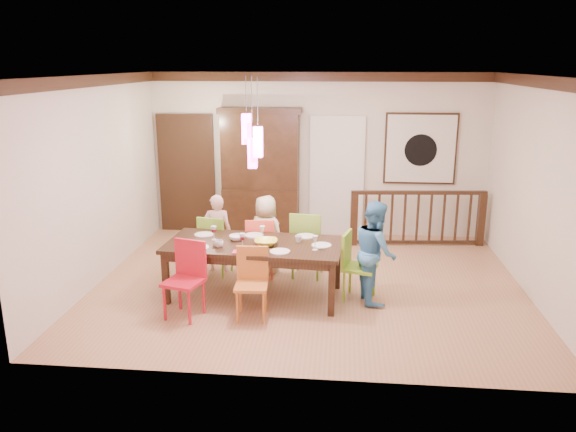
# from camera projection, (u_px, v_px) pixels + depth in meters

# --- Properties ---
(floor) EXTENTS (6.00, 6.00, 0.00)m
(floor) POSITION_uv_depth(u_px,v_px,m) (308.00, 284.00, 8.04)
(floor) COLOR #AD7953
(floor) RESTS_ON ground
(ceiling) EXTENTS (6.00, 6.00, 0.00)m
(ceiling) POSITION_uv_depth(u_px,v_px,m) (310.00, 75.00, 7.27)
(ceiling) COLOR white
(ceiling) RESTS_ON wall_back
(wall_back) EXTENTS (6.00, 0.00, 6.00)m
(wall_back) POSITION_uv_depth(u_px,v_px,m) (318.00, 155.00, 10.05)
(wall_back) COLOR beige
(wall_back) RESTS_ON floor
(wall_left) EXTENTS (0.00, 5.00, 5.00)m
(wall_left) POSITION_uv_depth(u_px,v_px,m) (98.00, 180.00, 7.93)
(wall_left) COLOR beige
(wall_left) RESTS_ON floor
(wall_right) EXTENTS (0.00, 5.00, 5.00)m
(wall_right) POSITION_uv_depth(u_px,v_px,m) (537.00, 189.00, 7.37)
(wall_right) COLOR beige
(wall_right) RESTS_ON floor
(crown_molding) EXTENTS (6.00, 5.00, 0.16)m
(crown_molding) POSITION_uv_depth(u_px,v_px,m) (310.00, 82.00, 7.29)
(crown_molding) COLOR black
(crown_molding) RESTS_ON wall_back
(panel_door) EXTENTS (1.04, 0.07, 2.24)m
(panel_door) POSITION_uv_depth(u_px,v_px,m) (187.00, 175.00, 10.33)
(panel_door) COLOR black
(panel_door) RESTS_ON wall_back
(white_doorway) EXTENTS (0.97, 0.05, 2.22)m
(white_doorway) POSITION_uv_depth(u_px,v_px,m) (337.00, 178.00, 10.09)
(white_doorway) COLOR silver
(white_doorway) RESTS_ON wall_back
(painting) EXTENTS (1.25, 0.06, 1.25)m
(painting) POSITION_uv_depth(u_px,v_px,m) (421.00, 149.00, 9.81)
(painting) COLOR black
(painting) RESTS_ON wall_back
(pendant_cluster) EXTENTS (0.27, 0.21, 1.14)m
(pendant_cluster) POSITION_uv_depth(u_px,v_px,m) (252.00, 141.00, 7.07)
(pendant_cluster) COLOR #F64AC6
(pendant_cluster) RESTS_ON ceiling
(dining_table) EXTENTS (2.39, 1.22, 0.75)m
(dining_table) POSITION_uv_depth(u_px,v_px,m) (254.00, 248.00, 7.45)
(dining_table) COLOR black
(dining_table) RESTS_ON floor
(chair_far_left) EXTENTS (0.48, 0.48, 0.91)m
(chair_far_left) POSITION_uv_depth(u_px,v_px,m) (216.00, 240.00, 8.30)
(chair_far_left) COLOR #7EBE33
(chair_far_left) RESTS_ON floor
(chair_far_mid) EXTENTS (0.45, 0.45, 0.91)m
(chair_far_mid) POSITION_uv_depth(u_px,v_px,m) (260.00, 243.00, 8.18)
(chair_far_mid) COLOR #E54D33
(chair_far_mid) RESTS_ON floor
(chair_far_right) EXTENTS (0.50, 0.50, 1.00)m
(chair_far_right) POSITION_uv_depth(u_px,v_px,m) (308.00, 239.00, 8.19)
(chair_far_right) COLOR #72A22F
(chair_far_right) RESTS_ON floor
(chair_near_left) EXTENTS (0.53, 0.53, 0.95)m
(chair_near_left) POSITION_uv_depth(u_px,v_px,m) (183.00, 276.00, 6.85)
(chair_near_left) COLOR red
(chair_near_left) RESTS_ON floor
(chair_near_mid) EXTENTS (0.42, 0.42, 0.88)m
(chair_near_mid) POSITION_uv_depth(u_px,v_px,m) (251.00, 280.00, 6.84)
(chair_near_mid) COLOR #C06A29
(chair_near_mid) RESTS_ON floor
(chair_end_right) EXTENTS (0.50, 0.50, 0.91)m
(chair_end_right) POSITION_uv_depth(u_px,v_px,m) (360.00, 262.00, 7.39)
(chair_end_right) COLOR #7EB122
(chair_end_right) RESTS_ON floor
(china_hutch) EXTENTS (1.46, 0.46, 2.30)m
(china_hutch) POSITION_uv_depth(u_px,v_px,m) (261.00, 173.00, 10.03)
(china_hutch) COLOR black
(china_hutch) RESTS_ON floor
(balustrade) EXTENTS (2.31, 0.28, 0.96)m
(balustrade) POSITION_uv_depth(u_px,v_px,m) (418.00, 217.00, 9.61)
(balustrade) COLOR black
(balustrade) RESTS_ON floor
(person_far_left) EXTENTS (0.46, 0.32, 1.19)m
(person_far_left) POSITION_uv_depth(u_px,v_px,m) (217.00, 233.00, 8.40)
(person_far_left) COLOR #FBC5BF
(person_far_left) RESTS_ON floor
(person_far_mid) EXTENTS (0.68, 0.58, 1.18)m
(person_far_mid) POSITION_uv_depth(u_px,v_px,m) (266.00, 234.00, 8.34)
(person_far_mid) COLOR beige
(person_far_mid) RESTS_ON floor
(person_end_right) EXTENTS (0.64, 0.75, 1.35)m
(person_end_right) POSITION_uv_depth(u_px,v_px,m) (375.00, 252.00, 7.32)
(person_end_right) COLOR #458CC1
(person_end_right) RESTS_ON floor
(serving_bowl) EXTENTS (0.33, 0.33, 0.07)m
(serving_bowl) POSITION_uv_depth(u_px,v_px,m) (266.00, 242.00, 7.35)
(serving_bowl) COLOR #D9DB3E
(serving_bowl) RESTS_ON dining_table
(small_bowl) EXTENTS (0.28, 0.28, 0.07)m
(small_bowl) POSITION_uv_depth(u_px,v_px,m) (237.00, 238.00, 7.55)
(small_bowl) COLOR white
(small_bowl) RESTS_ON dining_table
(cup_left) EXTENTS (0.15, 0.15, 0.09)m
(cup_left) POSITION_uv_depth(u_px,v_px,m) (219.00, 244.00, 7.26)
(cup_left) COLOR silver
(cup_left) RESTS_ON dining_table
(cup_right) EXTENTS (0.12, 0.12, 0.09)m
(cup_right) POSITION_uv_depth(u_px,v_px,m) (299.00, 239.00, 7.45)
(cup_right) COLOR silver
(cup_right) RESTS_ON dining_table
(plate_far_left) EXTENTS (0.26, 0.26, 0.01)m
(plate_far_left) POSITION_uv_depth(u_px,v_px,m) (204.00, 235.00, 7.77)
(plate_far_left) COLOR white
(plate_far_left) RESTS_ON dining_table
(plate_far_mid) EXTENTS (0.26, 0.26, 0.01)m
(plate_far_mid) POSITION_uv_depth(u_px,v_px,m) (254.00, 235.00, 7.74)
(plate_far_mid) COLOR white
(plate_far_mid) RESTS_ON dining_table
(plate_far_right) EXTENTS (0.26, 0.26, 0.01)m
(plate_far_right) POSITION_uv_depth(u_px,v_px,m) (306.00, 236.00, 7.70)
(plate_far_right) COLOR white
(plate_far_right) RESTS_ON dining_table
(plate_near_left) EXTENTS (0.26, 0.26, 0.01)m
(plate_near_left) POSITION_uv_depth(u_px,v_px,m) (199.00, 247.00, 7.24)
(plate_near_left) COLOR white
(plate_near_left) RESTS_ON dining_table
(plate_near_mid) EXTENTS (0.26, 0.26, 0.01)m
(plate_near_mid) POSITION_uv_depth(u_px,v_px,m) (280.00, 252.00, 7.08)
(plate_near_mid) COLOR white
(plate_near_mid) RESTS_ON dining_table
(plate_end_right) EXTENTS (0.26, 0.26, 0.01)m
(plate_end_right) POSITION_uv_depth(u_px,v_px,m) (322.00, 245.00, 7.32)
(plate_end_right) COLOR white
(plate_end_right) RESTS_ON dining_table
(wine_glass_a) EXTENTS (0.08, 0.08, 0.19)m
(wine_glass_a) POSITION_uv_depth(u_px,v_px,m) (214.00, 233.00, 7.55)
(wine_glass_a) COLOR #590C19
(wine_glass_a) RESTS_ON dining_table
(wine_glass_b) EXTENTS (0.08, 0.08, 0.19)m
(wine_glass_b) POSITION_uv_depth(u_px,v_px,m) (262.00, 233.00, 7.55)
(wine_glass_b) COLOR silver
(wine_glass_b) RESTS_ON dining_table
(wine_glass_c) EXTENTS (0.08, 0.08, 0.19)m
(wine_glass_c) POSITION_uv_depth(u_px,v_px,m) (242.00, 240.00, 7.23)
(wine_glass_c) COLOR #590C19
(wine_glass_c) RESTS_ON dining_table
(wine_glass_d) EXTENTS (0.08, 0.08, 0.19)m
(wine_glass_d) POSITION_uv_depth(u_px,v_px,m) (315.00, 243.00, 7.13)
(wine_glass_d) COLOR silver
(wine_glass_d) RESTS_ON dining_table
(napkin) EXTENTS (0.18, 0.14, 0.01)m
(napkin) POSITION_uv_depth(u_px,v_px,m) (240.00, 252.00, 7.06)
(napkin) COLOR #D83359
(napkin) RESTS_ON dining_table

